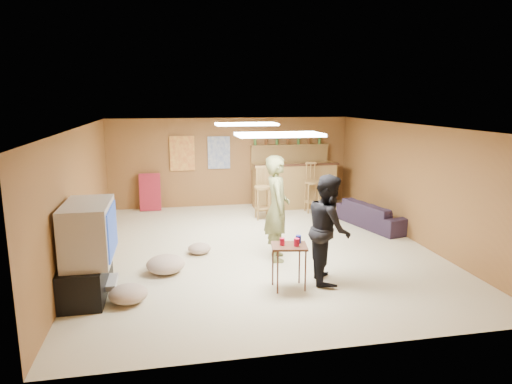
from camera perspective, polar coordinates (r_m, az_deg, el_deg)
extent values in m
plane|color=beige|center=(8.36, 0.27, -7.00)|extent=(7.00, 7.00, 0.00)
cube|color=silver|center=(7.94, 0.28, 8.23)|extent=(6.00, 7.00, 0.02)
cube|color=brown|center=(11.48, -3.17, 3.75)|extent=(6.00, 0.02, 2.20)
cube|color=brown|center=(4.81, 8.58, -7.59)|extent=(6.00, 0.02, 2.20)
cube|color=brown|center=(8.05, -21.15, -0.41)|extent=(0.02, 7.00, 2.20)
cube|color=brown|center=(9.14, 19.04, 1.09)|extent=(0.02, 7.00, 2.20)
cube|color=black|center=(6.82, -20.42, -9.94)|extent=(0.55, 1.30, 0.50)
cube|color=#B2B2B7|center=(6.82, -18.50, -10.70)|extent=(0.35, 0.50, 0.08)
cube|color=#B2B2B7|center=(6.60, -20.21, -4.67)|extent=(0.60, 1.10, 0.80)
cube|color=navy|center=(6.56, -17.53, -4.60)|extent=(0.02, 0.95, 0.65)
cube|color=olive|center=(11.35, 4.77, 0.82)|extent=(2.00, 0.60, 1.10)
cube|color=#3A1E12|center=(11.02, 5.17, 3.39)|extent=(2.10, 0.12, 0.05)
cube|color=olive|center=(11.64, 4.25, 5.83)|extent=(2.00, 0.18, 0.05)
cube|color=olive|center=(11.69, 4.20, 4.38)|extent=(2.00, 0.14, 0.60)
cube|color=#BF3F26|center=(11.31, -9.21, 4.78)|extent=(0.60, 0.03, 0.85)
cube|color=#334C99|center=(11.37, -4.66, 4.93)|extent=(0.55, 0.03, 0.80)
cube|color=maroon|center=(11.30, -13.09, -0.01)|extent=(0.50, 0.26, 0.91)
cube|color=white|center=(6.48, 2.91, 7.18)|extent=(1.20, 0.60, 0.04)
cube|color=white|center=(9.11, -1.22, 8.48)|extent=(1.20, 0.60, 0.04)
imported|color=olive|center=(7.58, 2.65, -2.03)|extent=(0.50, 0.69, 1.77)
imported|color=black|center=(6.78, 9.06, -4.53)|extent=(0.74, 0.88, 1.60)
imported|color=black|center=(9.98, 14.59, -2.74)|extent=(1.12, 1.90, 0.52)
cube|color=#3A1E12|center=(6.58, 4.13, -9.31)|extent=(0.56, 0.47, 0.64)
cylinder|color=#BC0C34|center=(6.46, 3.30, -6.21)|extent=(0.09, 0.09, 0.10)
cylinder|color=#BC0C34|center=(6.43, 5.09, -6.27)|extent=(0.10, 0.10, 0.11)
cylinder|color=navy|center=(6.57, 5.31, -5.89)|extent=(0.09, 0.09, 0.11)
ellipsoid|color=tan|center=(7.33, -11.24, -8.85)|extent=(0.78, 0.78, 0.27)
ellipsoid|color=tan|center=(8.11, -7.09, -7.01)|extent=(0.48, 0.48, 0.18)
ellipsoid|color=tan|center=(6.45, -15.67, -12.16)|extent=(0.68, 0.68, 0.23)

